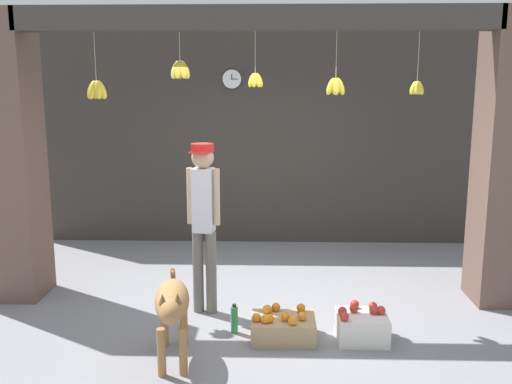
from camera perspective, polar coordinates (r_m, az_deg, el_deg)
ground_plane at (r=6.17m, az=-0.11°, el=-11.44°), size 60.00×60.00×0.00m
shop_back_wall at (r=8.35m, az=0.46°, el=5.39°), size 6.72×0.12×3.09m
shop_pillar_left at (r=6.72m, az=-23.84°, el=3.11°), size 0.70×0.60×3.09m
storefront_awning at (r=5.86m, az=-0.38°, el=16.54°), size 4.82×0.30×0.93m
dog at (r=4.91m, az=-8.39°, el=-11.12°), size 0.39×1.05×0.75m
shopkeeper at (r=5.76m, az=-5.26°, el=-2.14°), size 0.34×0.30×1.75m
fruit_crate_oranges at (r=5.44m, az=2.71°, el=-13.33°), size 0.59×0.43×0.28m
fruit_crate_apples at (r=5.49m, az=10.52°, el=-13.03°), size 0.46×0.42×0.33m
water_bottle at (r=5.55m, az=-2.18°, el=-12.62°), size 0.07×0.07×0.29m
wall_clock at (r=8.25m, az=-2.43°, el=11.22°), size 0.28×0.03×0.28m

